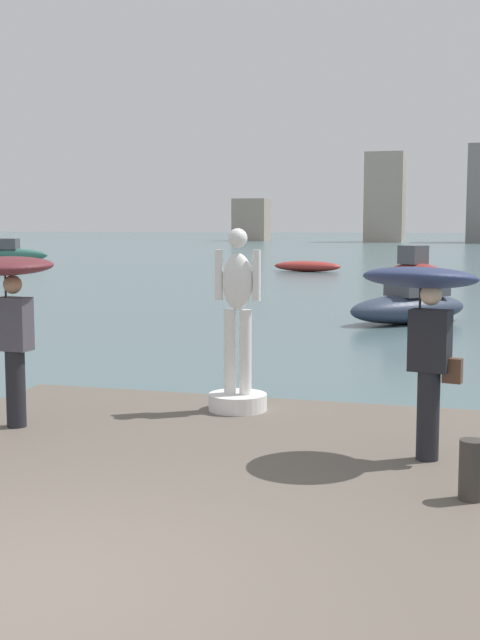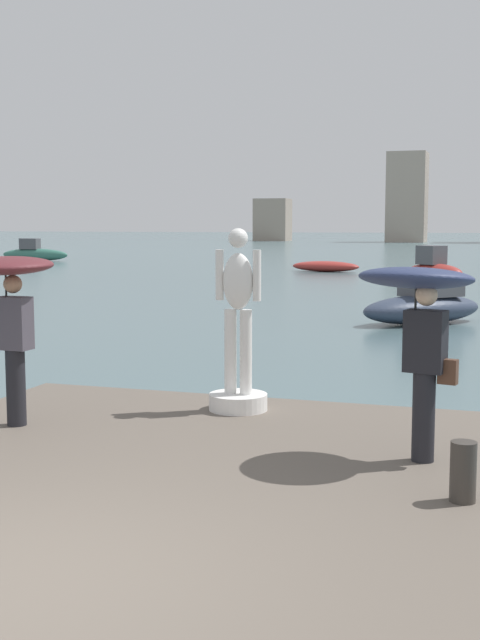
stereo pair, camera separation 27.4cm
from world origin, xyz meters
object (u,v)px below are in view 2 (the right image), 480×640
Objects in this scene: boat_near at (325,266)px; boat_leftward at (434,269)px; boat_rightward at (424,305)px; onlooker_right at (419,305)px; mooring_bollard at (463,472)px; statue_white_figure at (238,344)px; onlooker_left at (8,290)px; boat_mid at (34,253)px.

boat_leftward reaches higher than boat_near.
boat_leftward reaches higher than boat_rightward.
onlooker_right is 39.31m from boat_near.
boat_leftward is at bearing 94.06° from boat_rightward.
boat_leftward is at bearing 95.34° from mooring_bollard.
mooring_bollard is 0.15× the size of boat_leftward.
boat_rightward is at bearing 85.86° from statue_white_figure.
boat_near is (-9.08, 38.21, -1.63)m from onlooker_right.
onlooker_left reaches higher than boat_near.
boat_leftward is 0.89× the size of boat_rightward.
onlooker_left is (-2.26, -1.51, 0.73)m from statue_white_figure.
boat_mid is at bearing 125.01° from mooring_bollard.
onlooker_left is 5.41m from mooring_bollard.
onlooker_right is 0.52× the size of boat_rightward.
onlooker_right is 32.31m from boat_leftward.
onlooker_right reaches higher than boat_mid.
onlooker_right reaches higher than mooring_bollard.
boat_near is at bearing -16.93° from boat_mid.
statue_white_figure is 13.37m from boat_rightward.
onlooker_left is at bearing -93.54° from boat_leftward.
boat_mid is at bearing 135.26° from boat_rightward.
mooring_bollard is 40.54m from boat_near.
boat_rightward is at bearing 96.70° from mooring_bollard.
onlooker_left is 38.46m from boat_near.
boat_leftward is (6.48, -6.03, 0.29)m from boat_near.
mooring_bollard is 0.14× the size of boat_rightward.
onlooker_left is 15.23m from boat_rightward.
statue_white_figure is at bearing 33.72° from onlooker_left.
onlooker_left is 0.52× the size of boat_rightward.
boat_mid is at bearing 124.18° from statue_white_figure.
boat_near is 8.86m from boat_leftward.
boat_leftward is at bearing 94.62° from onlooker_right.
onlooker_left is at bearing 166.56° from mooring_bollard.
boat_mid is at bearing 156.12° from boat_leftward.
onlooker_left reaches higher than boat_leftward.
onlooker_left is at bearing -58.77° from boat_mid.
mooring_bollard is 16.15m from boat_rightward.
boat_rightward is at bearing 95.28° from onlooker_right.
statue_white_figure reaches higher than boat_mid.
boat_near is 1.21× the size of boat_leftward.
statue_white_figure is 3.98m from mooring_bollard.
statue_white_figure is 0.60× the size of boat_rightward.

